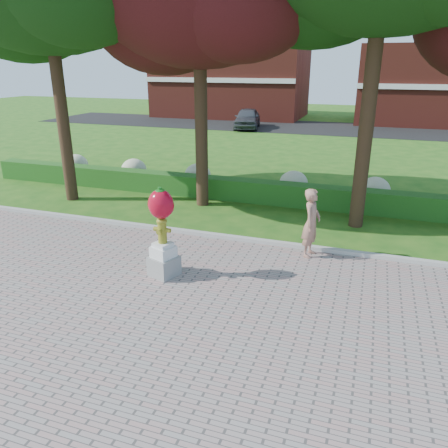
# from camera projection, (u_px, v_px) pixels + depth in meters

# --- Properties ---
(ground) EXTENTS (100.00, 100.00, 0.00)m
(ground) POSITION_uv_depth(u_px,v_px,m) (188.00, 286.00, 10.28)
(ground) COLOR #1F5615
(ground) RESTS_ON ground
(walkway) EXTENTS (40.00, 14.00, 0.04)m
(walkway) POSITION_uv_depth(u_px,v_px,m) (85.00, 402.00, 6.72)
(walkway) COLOR gray
(walkway) RESTS_ON ground
(curb) EXTENTS (40.00, 0.18, 0.15)m
(curb) POSITION_uv_depth(u_px,v_px,m) (228.00, 238.00, 12.91)
(curb) COLOR #ADADA5
(curb) RESTS_ON ground
(lawn_hedge) EXTENTS (24.00, 0.70, 0.80)m
(lawn_hedge) POSITION_uv_depth(u_px,v_px,m) (262.00, 192.00, 16.35)
(lawn_hedge) COLOR #194A15
(lawn_hedge) RESTS_ON ground
(hydrangea_row) EXTENTS (20.10, 1.10, 0.99)m
(hydrangea_row) POSITION_uv_depth(u_px,v_px,m) (283.00, 183.00, 17.01)
(hydrangea_row) COLOR #BCB98F
(hydrangea_row) RESTS_ON ground
(street) EXTENTS (50.00, 8.00, 0.02)m
(street) POSITION_uv_depth(u_px,v_px,m) (326.00, 128.00, 35.12)
(street) COLOR black
(street) RESTS_ON ground
(building_left) EXTENTS (14.00, 8.00, 7.00)m
(building_left) POSITION_uv_depth(u_px,v_px,m) (231.00, 79.00, 42.27)
(building_left) COLOR maroon
(building_left) RESTS_ON ground
(building_right) EXTENTS (12.00, 8.00, 6.40)m
(building_right) POSITION_uv_depth(u_px,v_px,m) (433.00, 85.00, 36.91)
(building_right) COLOR maroon
(building_right) RESTS_ON ground
(hydrant_sculpture) EXTENTS (0.77, 0.77, 2.23)m
(hydrant_sculpture) POSITION_uv_depth(u_px,v_px,m) (162.00, 230.00, 10.32)
(hydrant_sculpture) COLOR gray
(hydrant_sculpture) RESTS_ON walkway
(woman) EXTENTS (0.54, 0.74, 1.86)m
(woman) POSITION_uv_depth(u_px,v_px,m) (311.00, 223.00, 11.51)
(woman) COLOR #A97561
(woman) RESTS_ON walkway
(parked_car) EXTENTS (2.65, 4.88, 1.57)m
(parked_car) POSITION_uv_depth(u_px,v_px,m) (247.00, 118.00, 34.73)
(parked_car) COLOR #42454A
(parked_car) RESTS_ON street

